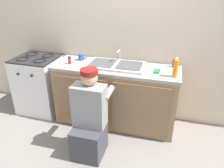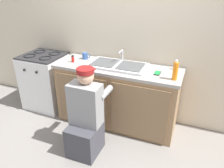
{
  "view_description": "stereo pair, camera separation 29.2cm",
  "coord_description": "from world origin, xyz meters",
  "px_view_note": "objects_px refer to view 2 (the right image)",
  "views": [
    {
      "loc": [
        0.72,
        -2.43,
        1.99
      ],
      "look_at": [
        0.0,
        0.1,
        0.72
      ],
      "focal_mm": 35.0,
      "sensor_mm": 36.0,
      "label": 1
    },
    {
      "loc": [
        1.0,
        -2.33,
        1.99
      ],
      "look_at": [
        0.0,
        0.1,
        0.72
      ],
      "focal_mm": 35.0,
      "sensor_mm": 36.0,
      "label": 2
    }
  ],
  "objects_px": {
    "plumber_person": "(86,120)",
    "spice_bottle_red": "(73,59)",
    "cell_phone": "(157,73)",
    "spice_bottle_pepper": "(177,66)",
    "soap_bottle_orange": "(175,71)",
    "coffee_mug": "(85,56)",
    "stove_range": "(46,81)",
    "sink_double_basin": "(118,65)"
  },
  "relations": [
    {
      "from": "stove_range",
      "to": "soap_bottle_orange",
      "type": "relative_size",
      "value": 3.69
    },
    {
      "from": "sink_double_basin",
      "to": "spice_bottle_red",
      "type": "relative_size",
      "value": 7.62
    },
    {
      "from": "stove_range",
      "to": "cell_phone",
      "type": "distance_m",
      "value": 1.89
    },
    {
      "from": "sink_double_basin",
      "to": "spice_bottle_pepper",
      "type": "distance_m",
      "value": 0.79
    },
    {
      "from": "stove_range",
      "to": "plumber_person",
      "type": "height_order",
      "value": "plumber_person"
    },
    {
      "from": "plumber_person",
      "to": "spice_bottle_red",
      "type": "height_order",
      "value": "plumber_person"
    },
    {
      "from": "soap_bottle_orange",
      "to": "coffee_mug",
      "type": "height_order",
      "value": "soap_bottle_orange"
    },
    {
      "from": "stove_range",
      "to": "soap_bottle_orange",
      "type": "height_order",
      "value": "soap_bottle_orange"
    },
    {
      "from": "soap_bottle_orange",
      "to": "spice_bottle_pepper",
      "type": "distance_m",
      "value": 0.35
    },
    {
      "from": "plumber_person",
      "to": "spice_bottle_pepper",
      "type": "relative_size",
      "value": 10.52
    },
    {
      "from": "soap_bottle_orange",
      "to": "cell_phone",
      "type": "distance_m",
      "value": 0.27
    },
    {
      "from": "plumber_person",
      "to": "spice_bottle_pepper",
      "type": "height_order",
      "value": "plumber_person"
    },
    {
      "from": "cell_phone",
      "to": "spice_bottle_pepper",
      "type": "relative_size",
      "value": 1.33
    },
    {
      "from": "stove_range",
      "to": "cell_phone",
      "type": "height_order",
      "value": "stove_range"
    },
    {
      "from": "soap_bottle_orange",
      "to": "stove_range",
      "type": "bearing_deg",
      "value": 175.79
    },
    {
      "from": "stove_range",
      "to": "plumber_person",
      "type": "distance_m",
      "value": 1.36
    },
    {
      "from": "coffee_mug",
      "to": "plumber_person",
      "type": "bearing_deg",
      "value": -62.68
    },
    {
      "from": "stove_range",
      "to": "soap_bottle_orange",
      "type": "xyz_separation_m",
      "value": [
        2.06,
        -0.15,
        0.56
      ]
    },
    {
      "from": "cell_phone",
      "to": "spice_bottle_pepper",
      "type": "bearing_deg",
      "value": 48.11
    },
    {
      "from": "soap_bottle_orange",
      "to": "sink_double_basin",
      "type": "bearing_deg",
      "value": 168.93
    },
    {
      "from": "plumber_person",
      "to": "cell_phone",
      "type": "distance_m",
      "value": 1.08
    },
    {
      "from": "stove_range",
      "to": "spice_bottle_pepper",
      "type": "relative_size",
      "value": 8.79
    },
    {
      "from": "spice_bottle_red",
      "to": "spice_bottle_pepper",
      "type": "height_order",
      "value": "same"
    },
    {
      "from": "coffee_mug",
      "to": "spice_bottle_pepper",
      "type": "relative_size",
      "value": 1.2
    },
    {
      "from": "sink_double_basin",
      "to": "plumber_person",
      "type": "relative_size",
      "value": 0.72
    },
    {
      "from": "soap_bottle_orange",
      "to": "spice_bottle_pepper",
      "type": "xyz_separation_m",
      "value": [
        -0.02,
        0.34,
        -0.06
      ]
    },
    {
      "from": "plumber_person",
      "to": "coffee_mug",
      "type": "bearing_deg",
      "value": 117.32
    },
    {
      "from": "coffee_mug",
      "to": "cell_phone",
      "type": "xyz_separation_m",
      "value": [
        1.12,
        -0.14,
        -0.04
      ]
    },
    {
      "from": "stove_range",
      "to": "cell_phone",
      "type": "relative_size",
      "value": 6.59
    },
    {
      "from": "plumber_person",
      "to": "sink_double_basin",
      "type": "bearing_deg",
      "value": 80.22
    },
    {
      "from": "plumber_person",
      "to": "stove_range",
      "type": "bearing_deg",
      "value": 147.28
    },
    {
      "from": "plumber_person",
      "to": "coffee_mug",
      "type": "relative_size",
      "value": 8.76
    },
    {
      "from": "stove_range",
      "to": "spice_bottle_pepper",
      "type": "bearing_deg",
      "value": 5.31
    },
    {
      "from": "stove_range",
      "to": "soap_bottle_orange",
      "type": "distance_m",
      "value": 2.14
    },
    {
      "from": "coffee_mug",
      "to": "stove_range",
      "type": "bearing_deg",
      "value": -171.53
    },
    {
      "from": "spice_bottle_red",
      "to": "spice_bottle_pepper",
      "type": "xyz_separation_m",
      "value": [
        1.42,
        0.27,
        0.0
      ]
    },
    {
      "from": "stove_range",
      "to": "spice_bottle_red",
      "type": "relative_size",
      "value": 8.79
    },
    {
      "from": "cell_phone",
      "to": "spice_bottle_pepper",
      "type": "height_order",
      "value": "spice_bottle_pepper"
    },
    {
      "from": "coffee_mug",
      "to": "sink_double_basin",
      "type": "bearing_deg",
      "value": -10.45
    },
    {
      "from": "coffee_mug",
      "to": "spice_bottle_pepper",
      "type": "bearing_deg",
      "value": 3.6
    },
    {
      "from": "plumber_person",
      "to": "coffee_mug",
      "type": "height_order",
      "value": "plumber_person"
    },
    {
      "from": "sink_double_basin",
      "to": "plumber_person",
      "type": "distance_m",
      "value": 0.88
    }
  ]
}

